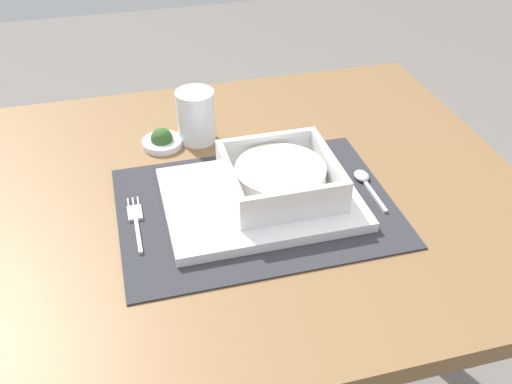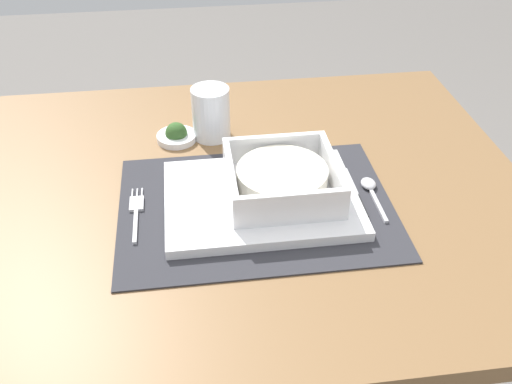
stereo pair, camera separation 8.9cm
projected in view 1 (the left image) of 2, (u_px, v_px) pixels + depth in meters
name	position (u px, v px, depth m)	size (l,w,h in m)	color
dining_table	(242.00, 234.00, 1.01)	(0.94, 0.78, 0.71)	brown
placemat	(256.00, 207.00, 0.91)	(0.43, 0.32, 0.00)	#2D2D33
serving_plate	(261.00, 199.00, 0.91)	(0.30, 0.23, 0.02)	white
porridge_bowl	(280.00, 177.00, 0.90)	(0.17, 0.17, 0.05)	white
fork	(136.00, 220.00, 0.87)	(0.02, 0.13, 0.00)	silver
spoon	(364.00, 180.00, 0.95)	(0.02, 0.11, 0.01)	silver
butter_knife	(351.00, 188.00, 0.94)	(0.01, 0.13, 0.01)	black
drinking_glass	(196.00, 119.00, 1.05)	(0.07, 0.07, 0.10)	white
condiment_saucer	(162.00, 141.00, 1.05)	(0.07, 0.07, 0.04)	white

